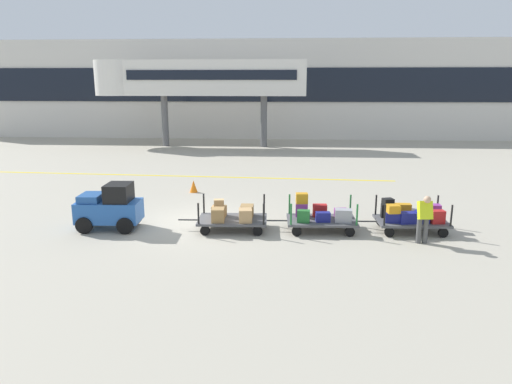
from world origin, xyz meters
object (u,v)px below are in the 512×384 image
at_px(baggage_tug, 110,208).
at_px(safety_cone_near, 194,186).
at_px(baggage_cart_middle, 321,216).
at_px(baggage_cart_tail, 411,216).
at_px(baggage_cart_lead, 232,216).
at_px(baggage_handler, 424,217).

bearing_deg(baggage_tug, safety_cone_near, 72.42).
height_order(baggage_tug, baggage_cart_middle, baggage_tug).
height_order(baggage_cart_middle, safety_cone_near, baggage_cart_middle).
xyz_separation_m(baggage_cart_tail, safety_cone_near, (-8.38, 5.19, -0.25)).
relative_size(baggage_cart_lead, baggage_cart_middle, 1.00).
xyz_separation_m(baggage_tug, baggage_cart_tail, (10.14, 0.37, -0.22)).
xyz_separation_m(baggage_tug, baggage_handler, (10.20, -0.86, 0.11)).
distance_m(baggage_cart_lead, baggage_cart_tail, 5.99).
bearing_deg(baggage_cart_middle, baggage_cart_lead, -177.18).
distance_m(baggage_cart_lead, safety_cone_near, 5.94).
xyz_separation_m(baggage_cart_lead, baggage_cart_tail, (5.99, 0.24, 0.04)).
relative_size(baggage_cart_middle, baggage_cart_tail, 1.00).
xyz_separation_m(baggage_cart_middle, baggage_handler, (3.07, -1.13, 0.36)).
bearing_deg(safety_cone_near, baggage_cart_tail, -31.79).
bearing_deg(baggage_cart_tail, baggage_cart_middle, -178.25).
xyz_separation_m(baggage_handler, safety_cone_near, (-8.44, 6.42, -0.59)).
bearing_deg(baggage_handler, baggage_cart_tail, 93.08).
bearing_deg(baggage_handler, baggage_cart_middle, 159.78).
xyz_separation_m(baggage_cart_tail, baggage_handler, (0.07, -1.22, 0.34)).
xyz_separation_m(baggage_cart_lead, baggage_handler, (6.05, -0.99, 0.37)).
relative_size(baggage_handler, safety_cone_near, 2.84).
distance_m(baggage_cart_middle, safety_cone_near, 7.54).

